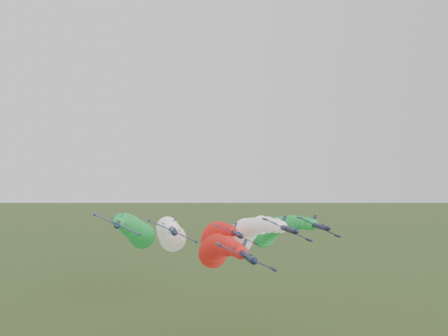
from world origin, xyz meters
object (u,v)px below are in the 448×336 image
Objects in this scene: jet_inner_right at (244,234)px; jet_outer_left at (136,230)px; jet_outer_right at (269,231)px; jet_inner_left at (171,234)px; jet_trail at (214,236)px; jet_lead at (215,250)px.

jet_outer_left reaches higher than jet_inner_right.
jet_outer_right is (41.33, -2.76, -0.92)m from jet_outer_left.
jet_inner_left is 0.99× the size of jet_trail.
jet_inner_right is 32.77m from jet_outer_left.
jet_outer_right is at bearing -15.46° from jet_trail.
jet_trail is (14.48, 10.87, -2.36)m from jet_inner_left.
jet_inner_right is at bearing -18.06° from jet_outer_left.
jet_inner_right is 1.00× the size of jet_outer_left.
jet_lead is 0.99× the size of jet_trail.
jet_outer_right is at bearing -3.81° from jet_outer_left.
jet_lead is at bearing -56.57° from jet_inner_left.
jet_inner_right is 12.59m from jet_outer_right.
jet_inner_left reaches higher than jet_outer_right.
jet_trail is at bearing 164.54° from jet_outer_right.
jet_inner_right is 14.00m from jet_trail.
jet_outer_right is (31.42, 6.18, -0.60)m from jet_inner_left.
jet_inner_left is at bearing -168.86° from jet_outer_right.
jet_lead is at bearing -99.55° from jet_trail.
jet_lead is 0.99× the size of jet_inner_right.
jet_outer_left is at bearing -175.48° from jet_trail.
jet_outer_left is at bearing 129.54° from jet_lead.
jet_outer_right is (10.18, 7.40, -0.26)m from jet_inner_right.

